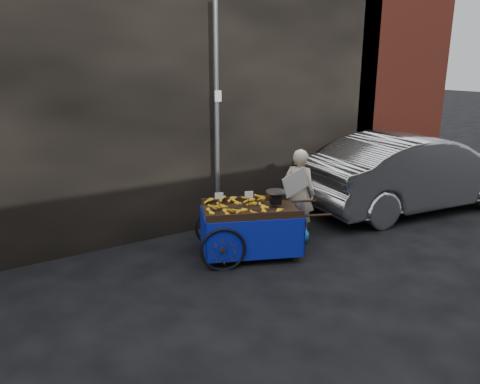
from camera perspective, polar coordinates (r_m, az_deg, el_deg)
ground at (r=7.30m, az=0.51°, el=-8.29°), size 80.00×80.00×0.00m
building_wall at (r=9.12m, az=-6.58°, el=12.72°), size 13.50×2.00×5.00m
street_pole at (r=7.98m, az=-2.84°, el=8.80°), size 0.12×0.10×4.00m
banana_cart at (r=7.24m, az=0.92°, el=-2.72°), size 2.21×1.62×1.10m
vendor at (r=8.12m, az=7.23°, el=-0.08°), size 0.84×0.67×1.54m
plastic_bag at (r=7.95m, az=7.51°, el=-5.35°), size 0.29×0.23×0.26m
parked_car at (r=10.18m, az=20.51°, el=2.34°), size 4.91×2.28×1.56m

